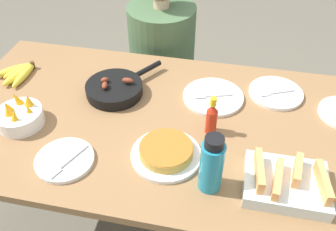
{
  "coord_description": "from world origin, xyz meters",
  "views": [
    {
      "loc": [
        0.21,
        -1.03,
        1.7
      ],
      "look_at": [
        0.0,
        0.0,
        0.76
      ],
      "focal_mm": 38.0,
      "sensor_mm": 36.0,
      "label": 1
    }
  ],
  "objects_px": {
    "frittata_plate_center": "(166,152)",
    "empty_plate_far_right": "(65,160)",
    "banana_bunch": "(19,72)",
    "hot_sauce_bottle": "(212,118)",
    "fruit_bowl_mango": "(20,116)",
    "person_figure": "(162,75)",
    "skillet": "(115,89)",
    "empty_plate_near_front": "(276,93)",
    "melon_tray": "(286,183)",
    "water_bottle": "(212,165)",
    "empty_plate_mid_edge": "(213,97)"
  },
  "relations": [
    {
      "from": "melon_tray",
      "to": "fruit_bowl_mango",
      "type": "distance_m",
      "value": 1.02
    },
    {
      "from": "empty_plate_mid_edge",
      "to": "banana_bunch",
      "type": "bearing_deg",
      "value": -178.94
    },
    {
      "from": "melon_tray",
      "to": "empty_plate_near_front",
      "type": "xyz_separation_m",
      "value": [
        -0.02,
        0.51,
        -0.03
      ]
    },
    {
      "from": "empty_plate_far_right",
      "to": "water_bottle",
      "type": "relative_size",
      "value": 0.94
    },
    {
      "from": "empty_plate_far_right",
      "to": "person_figure",
      "type": "distance_m",
      "value": 1.03
    },
    {
      "from": "frittata_plate_center",
      "to": "empty_plate_far_right",
      "type": "distance_m",
      "value": 0.36
    },
    {
      "from": "skillet",
      "to": "frittata_plate_center",
      "type": "height_order",
      "value": "skillet"
    },
    {
      "from": "banana_bunch",
      "to": "water_bottle",
      "type": "height_order",
      "value": "water_bottle"
    },
    {
      "from": "hot_sauce_bottle",
      "to": "skillet",
      "type": "bearing_deg",
      "value": 160.59
    },
    {
      "from": "melon_tray",
      "to": "empty_plate_far_right",
      "type": "relative_size",
      "value": 1.29
    },
    {
      "from": "melon_tray",
      "to": "empty_plate_far_right",
      "type": "height_order",
      "value": "melon_tray"
    },
    {
      "from": "banana_bunch",
      "to": "frittata_plate_center",
      "type": "distance_m",
      "value": 0.85
    },
    {
      "from": "hot_sauce_bottle",
      "to": "person_figure",
      "type": "relative_size",
      "value": 0.15
    },
    {
      "from": "frittata_plate_center",
      "to": "water_bottle",
      "type": "distance_m",
      "value": 0.21
    },
    {
      "from": "banana_bunch",
      "to": "hot_sauce_bottle",
      "type": "bearing_deg",
      "value": -11.73
    },
    {
      "from": "banana_bunch",
      "to": "person_figure",
      "type": "xyz_separation_m",
      "value": [
        0.56,
        0.53,
        -0.3
      ]
    },
    {
      "from": "frittata_plate_center",
      "to": "hot_sauce_bottle",
      "type": "xyz_separation_m",
      "value": [
        0.14,
        0.16,
        0.05
      ]
    },
    {
      "from": "empty_plate_far_right",
      "to": "water_bottle",
      "type": "xyz_separation_m",
      "value": [
        0.52,
        -0.0,
        0.1
      ]
    },
    {
      "from": "banana_bunch",
      "to": "empty_plate_near_front",
      "type": "bearing_deg",
      "value": 4.85
    },
    {
      "from": "skillet",
      "to": "person_figure",
      "type": "height_order",
      "value": "person_figure"
    },
    {
      "from": "empty_plate_mid_edge",
      "to": "fruit_bowl_mango",
      "type": "height_order",
      "value": "fruit_bowl_mango"
    },
    {
      "from": "skillet",
      "to": "banana_bunch",
      "type": "bearing_deg",
      "value": 119.22
    },
    {
      "from": "empty_plate_near_front",
      "to": "empty_plate_far_right",
      "type": "xyz_separation_m",
      "value": [
        -0.74,
        -0.55,
        0.0
      ]
    },
    {
      "from": "fruit_bowl_mango",
      "to": "person_figure",
      "type": "relative_size",
      "value": 0.16
    },
    {
      "from": "melon_tray",
      "to": "water_bottle",
      "type": "xyz_separation_m",
      "value": [
        -0.25,
        -0.04,
        0.07
      ]
    },
    {
      "from": "banana_bunch",
      "to": "empty_plate_far_right",
      "type": "distance_m",
      "value": 0.62
    },
    {
      "from": "empty_plate_mid_edge",
      "to": "melon_tray",
      "type": "bearing_deg",
      "value": -56.56
    },
    {
      "from": "skillet",
      "to": "person_figure",
      "type": "distance_m",
      "value": 0.65
    },
    {
      "from": "fruit_bowl_mango",
      "to": "melon_tray",
      "type": "bearing_deg",
      "value": -6.53
    },
    {
      "from": "melon_tray",
      "to": "hot_sauce_bottle",
      "type": "bearing_deg",
      "value": 140.63
    },
    {
      "from": "empty_plate_near_front",
      "to": "hot_sauce_bottle",
      "type": "height_order",
      "value": "hot_sauce_bottle"
    },
    {
      "from": "frittata_plate_center",
      "to": "fruit_bowl_mango",
      "type": "height_order",
      "value": "fruit_bowl_mango"
    },
    {
      "from": "banana_bunch",
      "to": "skillet",
      "type": "relative_size",
      "value": 0.57
    },
    {
      "from": "empty_plate_near_front",
      "to": "fruit_bowl_mango",
      "type": "xyz_separation_m",
      "value": [
        -1.0,
        -0.4,
        0.03
      ]
    },
    {
      "from": "melon_tray",
      "to": "person_figure",
      "type": "distance_m",
      "value": 1.18
    },
    {
      "from": "banana_bunch",
      "to": "water_bottle",
      "type": "relative_size",
      "value": 0.9
    },
    {
      "from": "water_bottle",
      "to": "hot_sauce_bottle",
      "type": "xyz_separation_m",
      "value": [
        -0.03,
        0.26,
        -0.03
      ]
    },
    {
      "from": "frittata_plate_center",
      "to": "empty_plate_far_right",
      "type": "relative_size",
      "value": 1.22
    },
    {
      "from": "empty_plate_near_front",
      "to": "empty_plate_far_right",
      "type": "bearing_deg",
      "value": -143.56
    },
    {
      "from": "skillet",
      "to": "hot_sauce_bottle",
      "type": "height_order",
      "value": "hot_sauce_bottle"
    },
    {
      "from": "empty_plate_near_front",
      "to": "empty_plate_mid_edge",
      "type": "height_order",
      "value": "same"
    },
    {
      "from": "melon_tray",
      "to": "frittata_plate_center",
      "type": "xyz_separation_m",
      "value": [
        -0.41,
        0.06,
        -0.01
      ]
    },
    {
      "from": "skillet",
      "to": "fruit_bowl_mango",
      "type": "xyz_separation_m",
      "value": [
        -0.31,
        -0.26,
        0.01
      ]
    },
    {
      "from": "empty_plate_far_right",
      "to": "melon_tray",
      "type": "bearing_deg",
      "value": 2.75
    },
    {
      "from": "banana_bunch",
      "to": "hot_sauce_bottle",
      "type": "xyz_separation_m",
      "value": [
        0.92,
        -0.19,
        0.05
      ]
    },
    {
      "from": "melon_tray",
      "to": "skillet",
      "type": "xyz_separation_m",
      "value": [
        -0.71,
        0.38,
        -0.01
      ]
    },
    {
      "from": "banana_bunch",
      "to": "empty_plate_near_front",
      "type": "xyz_separation_m",
      "value": [
        1.17,
        0.1,
        -0.01
      ]
    },
    {
      "from": "water_bottle",
      "to": "fruit_bowl_mango",
      "type": "bearing_deg",
      "value": 168.76
    },
    {
      "from": "melon_tray",
      "to": "empty_plate_mid_edge",
      "type": "bearing_deg",
      "value": 123.44
    },
    {
      "from": "skillet",
      "to": "hot_sauce_bottle",
      "type": "distance_m",
      "value": 0.46
    }
  ]
}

